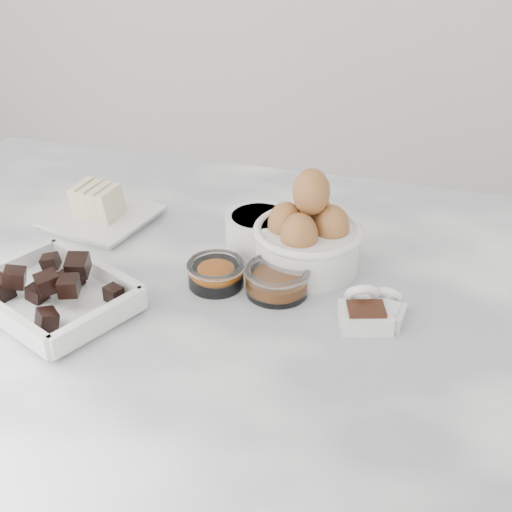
{
  "coord_description": "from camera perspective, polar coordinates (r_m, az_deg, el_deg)",
  "views": [
    {
      "loc": [
        0.25,
        -0.74,
        1.45
      ],
      "look_at": [
        0.02,
        0.03,
        0.98
      ],
      "focal_mm": 50.0,
      "sensor_mm": 36.0,
      "label": 1
    }
  ],
  "objects": [
    {
      "name": "butter_plate",
      "position": [
        1.11,
        -12.42,
        3.59
      ],
      "size": [
        0.17,
        0.17,
        0.06
      ],
      "color": "white",
      "rests_on": "marble_slab"
    },
    {
      "name": "marble_slab",
      "position": [
        0.94,
        -1.69,
        -3.86
      ],
      "size": [
        1.2,
        0.8,
        0.04
      ],
      "primitive_type": "cube",
      "color": "white",
      "rests_on": "cabinet"
    },
    {
      "name": "salt_spoon",
      "position": [
        0.89,
        10.25,
        -4.17
      ],
      "size": [
        0.05,
        0.07,
        0.04
      ],
      "color": "white",
      "rests_on": "marble_slab"
    },
    {
      "name": "zest_bowl",
      "position": [
        0.94,
        -3.22,
        -1.33
      ],
      "size": [
        0.08,
        0.08,
        0.03
      ],
      "color": "white",
      "rests_on": "marble_slab"
    },
    {
      "name": "vanilla_spoon",
      "position": [
        0.88,
        8.68,
        -4.38
      ],
      "size": [
        0.07,
        0.09,
        0.05
      ],
      "color": "white",
      "rests_on": "marble_slab"
    },
    {
      "name": "honey_bowl",
      "position": [
        0.92,
        1.7,
        -1.9
      ],
      "size": [
        0.09,
        0.09,
        0.04
      ],
      "color": "white",
      "rests_on": "marble_slab"
    },
    {
      "name": "sugar_ramekin",
      "position": [
        1.0,
        0.25,
        1.93
      ],
      "size": [
        0.1,
        0.1,
        0.06
      ],
      "color": "white",
      "rests_on": "marble_slab"
    },
    {
      "name": "egg_bowl",
      "position": [
        0.97,
        4.18,
        1.63
      ],
      "size": [
        0.15,
        0.15,
        0.14
      ],
      "color": "white",
      "rests_on": "marble_slab"
    },
    {
      "name": "chocolate_dish",
      "position": [
        0.93,
        -15.95,
        -2.74
      ],
      "size": [
        0.24,
        0.22,
        0.05
      ],
      "color": "white",
      "rests_on": "marble_slab"
    }
  ]
}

